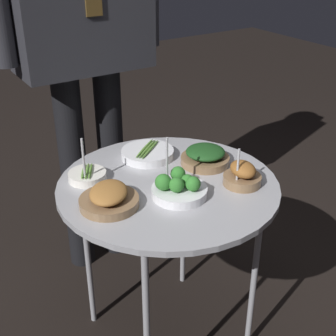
% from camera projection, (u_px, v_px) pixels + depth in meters
% --- Properties ---
extents(ground_plane, '(8.00, 8.00, 0.00)m').
position_uv_depth(ground_plane, '(168.00, 332.00, 1.70)').
color(ground_plane, black).
extents(serving_cart, '(0.67, 0.67, 0.63)m').
position_uv_depth(serving_cart, '(168.00, 195.00, 1.43)').
color(serving_cart, '#939399').
rests_on(serving_cart, ground_plane).
extents(bowl_broccoli_back_left, '(0.16, 0.16, 0.17)m').
position_uv_depth(bowl_broccoli_back_left, '(179.00, 188.00, 1.33)').
color(bowl_broccoli_back_left, silver).
rests_on(bowl_broccoli_back_left, serving_cart).
extents(bowl_asparagus_mid_left, '(0.18, 0.18, 0.04)m').
position_uv_depth(bowl_asparagus_mid_left, '(148.00, 153.00, 1.56)').
color(bowl_asparagus_mid_left, silver).
rests_on(bowl_asparagus_mid_left, serving_cart).
extents(bowl_roast_far_rim, '(0.11, 0.11, 0.13)m').
position_uv_depth(bowl_roast_far_rim, '(242.00, 175.00, 1.39)').
color(bowl_roast_far_rim, brown).
rests_on(bowl_roast_far_rim, serving_cart).
extents(bowl_roast_front_left, '(0.17, 0.17, 0.06)m').
position_uv_depth(bowl_roast_front_left, '(109.00, 198.00, 1.28)').
color(bowl_roast_front_left, brown).
rests_on(bowl_roast_front_left, serving_cart).
extents(bowl_asparagus_mid_right, '(0.12, 0.12, 0.15)m').
position_uv_depth(bowl_asparagus_mid_right, '(87.00, 175.00, 1.42)').
color(bowl_asparagus_mid_right, silver).
rests_on(bowl_asparagus_mid_right, serving_cart).
extents(bowl_spinach_near_rim, '(0.16, 0.16, 0.06)m').
position_uv_depth(bowl_spinach_near_rim, '(205.00, 156.00, 1.51)').
color(bowl_spinach_near_rim, brown).
rests_on(bowl_spinach_near_rim, serving_cart).
extents(waiter_figure, '(0.63, 0.24, 1.71)m').
position_uv_depth(waiter_figure, '(79.00, 1.00, 1.60)').
color(waiter_figure, black).
rests_on(waiter_figure, ground_plane).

